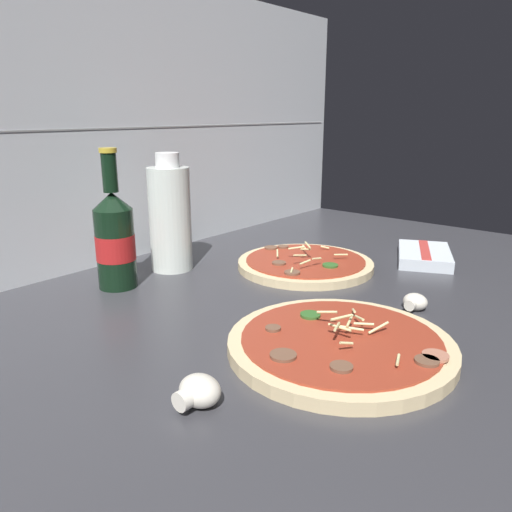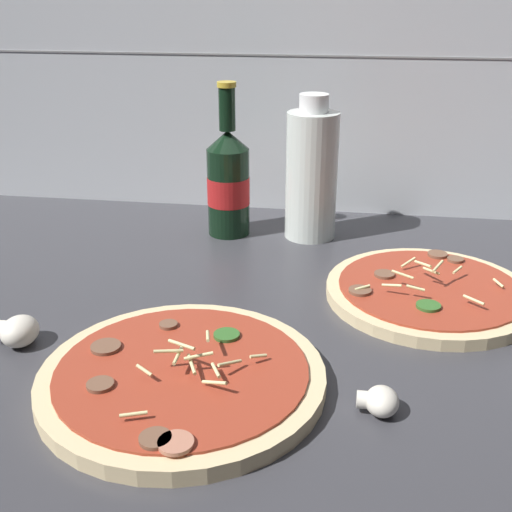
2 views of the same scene
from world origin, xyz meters
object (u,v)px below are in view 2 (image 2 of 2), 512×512
object	(u,v)px
pizza_far	(429,292)
oil_bottle	(312,174)
pizza_near	(182,377)
mushroom_left	(380,401)
mushroom_right	(18,331)
beer_bottle	(228,181)

from	to	relation	value
pizza_far	oil_bottle	world-z (taller)	oil_bottle
pizza_near	pizza_far	distance (cm)	36.80
mushroom_left	mushroom_right	size ratio (longest dim) A/B	0.79
oil_bottle	mushroom_left	size ratio (longest dim) A/B	5.66
pizza_near	mushroom_right	distance (cm)	21.59
pizza_far	beer_bottle	world-z (taller)	beer_bottle
pizza_near	beer_bottle	world-z (taller)	beer_bottle
oil_bottle	mushroom_left	distance (cm)	48.78
beer_bottle	mushroom_left	distance (cm)	52.39
pizza_near	mushroom_left	bearing A→B (deg)	-4.81
pizza_far	mushroom_left	bearing A→B (deg)	-105.46
mushroom_left	mushroom_right	xyz separation A→B (cm)	(-41.19, 6.97, 0.37)
mushroom_right	beer_bottle	bearing A→B (deg)	65.89
beer_bottle	mushroom_right	size ratio (longest dim) A/B	4.77
beer_bottle	oil_bottle	distance (cm)	13.60
pizza_near	mushroom_right	size ratio (longest dim) A/B	5.76
pizza_far	mushroom_left	size ratio (longest dim) A/B	6.67
pizza_near	oil_bottle	world-z (taller)	oil_bottle
oil_bottle	mushroom_right	bearing A→B (deg)	-127.90
pizza_far	mushroom_right	size ratio (longest dim) A/B	5.26
oil_bottle	mushroom_right	world-z (taller)	oil_bottle
mushroom_right	pizza_far	bearing A→B (deg)	21.61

